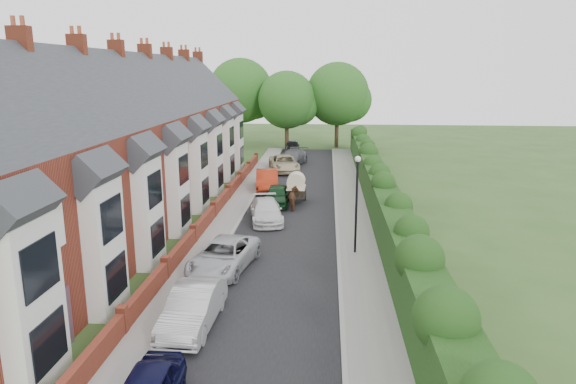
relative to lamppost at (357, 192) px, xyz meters
name	(u,v)px	position (x,y,z in m)	size (l,w,h in m)	color
ground	(283,283)	(-3.40, -4.00, -3.30)	(140.00, 140.00, 0.00)	#2D4C1E
road	(290,215)	(-3.90, 7.00, -3.29)	(6.00, 58.00, 0.02)	black
pavement_hedge_side	(353,216)	(0.20, 7.00, -3.24)	(2.20, 58.00, 0.12)	gray
pavement_house_side	(232,213)	(-7.75, 7.00, -3.24)	(1.70, 58.00, 0.12)	gray
kerb_hedge_side	(336,216)	(-0.85, 7.00, -3.23)	(0.18, 58.00, 0.13)	#979892
kerb_house_side	(244,214)	(-6.95, 7.00, -3.23)	(0.18, 58.00, 0.13)	#979892
hedge	(381,193)	(2.00, 7.00, -1.70)	(2.10, 58.00, 2.85)	#143310
terrace_row	(126,149)	(-14.27, 5.98, 1.18)	(9.05, 40.50, 11.50)	maroon
garden_wall_row	(214,211)	(-8.75, 6.00, -2.84)	(0.35, 40.35, 1.10)	brown
lamppost	(357,192)	(0.00, 0.00, 0.00)	(0.32, 0.32, 5.16)	black
tree_far_left	(290,101)	(-6.05, 36.08, 2.41)	(7.14, 6.80, 9.29)	#332316
tree_far_right	(341,96)	(-0.01, 38.08, 3.02)	(7.98, 7.60, 10.31)	#332316
tree_far_back	(244,92)	(-11.99, 39.08, 3.32)	(8.40, 8.00, 10.82)	#332316
car_silver_a	(193,308)	(-6.38, -8.20, -2.55)	(1.59, 4.55, 1.50)	#B0AFB4
car_silver_b	(224,256)	(-6.35, -2.60, -2.59)	(2.36, 5.12, 1.42)	#B6B7BE
car_white	(266,211)	(-5.29, 5.60, -2.62)	(1.90, 4.68, 1.36)	silver
car_green	(277,195)	(-5.00, 9.65, -2.60)	(1.65, 4.10, 1.40)	black
car_red	(267,180)	(-6.25, 14.20, -2.49)	(1.70, 4.88, 1.61)	#9F2811
car_beige	(284,163)	(-5.54, 22.07, -2.55)	(2.49, 5.40, 1.50)	#C0B28A
car_grey	(292,158)	(-5.00, 25.40, -2.53)	(2.15, 5.28, 1.53)	#515358
car_black	(293,146)	(-5.55, 34.09, -2.63)	(1.58, 3.94, 1.34)	black
horse	(294,199)	(-3.70, 8.59, -2.54)	(0.81, 1.78, 1.51)	brown
horse_cart	(296,185)	(-3.70, 10.52, -2.05)	(1.37, 3.03, 2.19)	black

